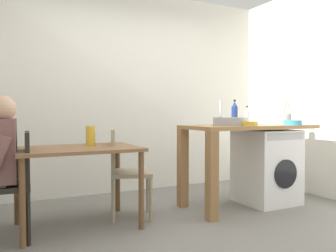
{
  "coord_description": "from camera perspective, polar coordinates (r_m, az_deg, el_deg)",
  "views": [
    {
      "loc": [
        -1.61,
        -2.75,
        1.06
      ],
      "look_at": [
        0.01,
        0.45,
        0.92
      ],
      "focal_mm": 37.5,
      "sensor_mm": 36.0,
      "label": 1
    }
  ],
  "objects": [
    {
      "name": "ground_plane",
      "position": [
        3.36,
        3.42,
        -16.22
      ],
      "size": [
        5.46,
        5.46,
        0.0
      ],
      "primitive_type": "plane",
      "color": "slate"
    },
    {
      "name": "wall_back",
      "position": [
        4.79,
        -7.23,
        5.62
      ],
      "size": [
        4.6,
        0.1,
        2.7
      ],
      "primitive_type": "cube",
      "color": "silver",
      "rests_on": "ground_plane"
    },
    {
      "name": "dining_table",
      "position": [
        3.36,
        -14.52,
        -5.02
      ],
      "size": [
        1.1,
        0.76,
        0.74
      ],
      "color": "brown",
      "rests_on": "ground_plane"
    },
    {
      "name": "chair_person_seat",
      "position": [
        3.2,
        -23.76,
        -7.94
      ],
      "size": [
        0.43,
        0.43,
        0.9
      ],
      "rotation": [
        0.0,
        0.0,
        1.48
      ],
      "color": "black",
      "rests_on": "ground_plane"
    },
    {
      "name": "chair_opposite",
      "position": [
        3.58,
        -7.18,
        -6.72
      ],
      "size": [
        0.51,
        0.51,
        0.9
      ],
      "rotation": [
        0.0,
        0.0,
        -1.9
      ],
      "color": "gray",
      "rests_on": "ground_plane"
    },
    {
      "name": "kitchen_counter",
      "position": [
        3.96,
        10.67,
        -2.19
      ],
      "size": [
        1.5,
        0.68,
        0.92
      ],
      "color": "#9E7042",
      "rests_on": "ground_plane"
    },
    {
      "name": "washing_machine",
      "position": [
        4.3,
        15.69,
        -6.33
      ],
      "size": [
        0.6,
        0.61,
        0.86
      ],
      "color": "white",
      "rests_on": "ground_plane"
    },
    {
      "name": "sink_basin",
      "position": [
        3.92,
        10.09,
        0.75
      ],
      "size": [
        0.38,
        0.38,
        0.09
      ],
      "primitive_type": "cylinder",
      "color": "#9EA0A5",
      "rests_on": "kitchen_counter"
    },
    {
      "name": "tap",
      "position": [
        4.07,
        8.57,
        2.15
      ],
      "size": [
        0.02,
        0.02,
        0.28
      ],
      "primitive_type": "cylinder",
      "color": "#B2B2B7",
      "rests_on": "kitchen_counter"
    },
    {
      "name": "bottle_tall_green",
      "position": [
        4.31,
        10.76,
        2.06
      ],
      "size": [
        0.08,
        0.08,
        0.3
      ],
      "color": "navy",
      "rests_on": "kitchen_counter"
    },
    {
      "name": "bottle_squat_brown",
      "position": [
        4.31,
        12.73,
        1.59
      ],
      "size": [
        0.06,
        0.06,
        0.22
      ],
      "color": "silver",
      "rests_on": "kitchen_counter"
    },
    {
      "name": "mixing_bowl",
      "position": [
        3.83,
        13.09,
        0.43
      ],
      "size": [
        0.18,
        0.18,
        0.05
      ],
      "color": "gold",
      "rests_on": "kitchen_counter"
    },
    {
      "name": "utensil_crock",
      "position": [
        4.55,
        18.73,
        1.17
      ],
      "size": [
        0.11,
        0.11,
        0.3
      ],
      "color": "gray",
      "rests_on": "kitchen_counter"
    },
    {
      "name": "colander",
      "position": [
        4.23,
        19.63,
        0.57
      ],
      "size": [
        0.2,
        0.2,
        0.06
      ],
      "color": "teal",
      "rests_on": "kitchen_counter"
    },
    {
      "name": "vase",
      "position": [
        3.47,
        -12.48,
        -1.58
      ],
      "size": [
        0.09,
        0.09,
        0.19
      ],
      "primitive_type": "cylinder",
      "color": "gold",
      "rests_on": "dining_table"
    },
    {
      "name": "scissors",
      "position": [
        3.98,
        13.4,
        0.15
      ],
      "size": [
        0.15,
        0.06,
        0.01
      ],
      "color": "#B2B2B7",
      "rests_on": "kitchen_counter"
    }
  ]
}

